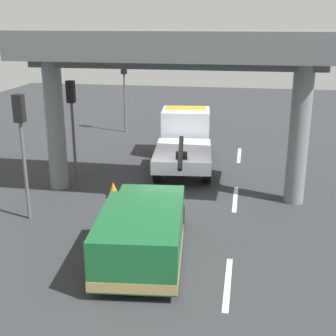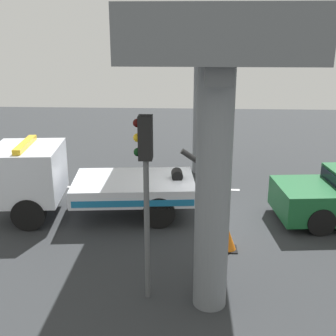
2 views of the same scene
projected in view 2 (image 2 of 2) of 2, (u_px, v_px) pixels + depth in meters
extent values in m
cube|color=#2D3033|center=(207.00, 218.00, 13.92)|extent=(60.00, 40.00, 0.10)
cube|color=silver|center=(205.00, 189.00, 16.25)|extent=(2.60, 0.16, 0.01)
cube|color=silver|center=(49.00, 186.00, 16.55)|extent=(2.60, 0.16, 0.01)
cube|color=silver|center=(134.00, 187.00, 13.84)|extent=(4.06, 2.76, 0.55)
cube|color=silver|center=(28.00, 172.00, 13.53)|extent=(2.26, 2.49, 1.65)
cube|color=black|center=(7.00, 162.00, 13.39)|extent=(0.27, 2.20, 0.66)
cube|color=#196B9E|center=(133.00, 204.00, 12.72)|extent=(3.63, 0.38, 0.20)
cylinder|color=black|center=(202.00, 164.00, 13.71)|extent=(1.42, 0.32, 1.07)
cylinder|color=black|center=(177.00, 175.00, 13.78)|extent=(0.40, 0.48, 0.36)
cube|color=yellow|center=(25.00, 145.00, 13.25)|extent=(0.43, 1.93, 0.16)
cylinder|color=black|center=(29.00, 214.00, 12.85)|extent=(1.03, 0.42, 1.00)
cylinder|color=black|center=(45.00, 189.00, 14.83)|extent=(1.03, 0.42, 1.00)
cylinder|color=black|center=(159.00, 212.00, 13.02)|extent=(1.03, 0.42, 1.00)
cylinder|color=black|center=(157.00, 188.00, 14.99)|extent=(1.03, 0.42, 1.00)
cube|color=#195B2D|center=(305.00, 200.00, 13.36)|extent=(1.93, 2.27, 0.95)
cube|color=black|center=(333.00, 185.00, 13.24)|extent=(0.25, 1.93, 0.59)
cylinder|color=black|center=(321.00, 221.00, 12.54)|extent=(0.86, 0.36, 0.84)
cylinder|color=black|center=(299.00, 197.00, 14.36)|extent=(0.86, 0.36, 0.84)
cylinder|color=slate|center=(213.00, 193.00, 8.71)|extent=(0.72, 0.72, 5.18)
cylinder|color=slate|center=(202.00, 111.00, 17.51)|extent=(0.72, 0.72, 5.18)
cube|color=#5B5F63|center=(209.00, 33.00, 12.16)|extent=(3.60, 11.26, 1.00)
cube|color=#4A4E52|center=(208.00, 57.00, 12.37)|extent=(0.50, 10.86, 0.36)
cylinder|color=#515456|center=(147.00, 231.00, 9.25)|extent=(0.12, 0.12, 3.24)
cube|color=black|center=(145.00, 138.00, 8.61)|extent=(0.28, 0.32, 0.90)
sphere|color=#360605|center=(137.00, 123.00, 8.53)|extent=(0.18, 0.18, 0.18)
sphere|color=gold|center=(138.00, 138.00, 8.62)|extent=(0.18, 0.18, 0.18)
sphere|color=black|center=(138.00, 152.00, 8.71)|extent=(0.18, 0.18, 0.18)
cone|color=orange|center=(229.00, 240.00, 11.71)|extent=(0.44, 0.44, 0.58)
cube|color=black|center=(228.00, 249.00, 11.79)|extent=(0.48, 0.48, 0.03)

